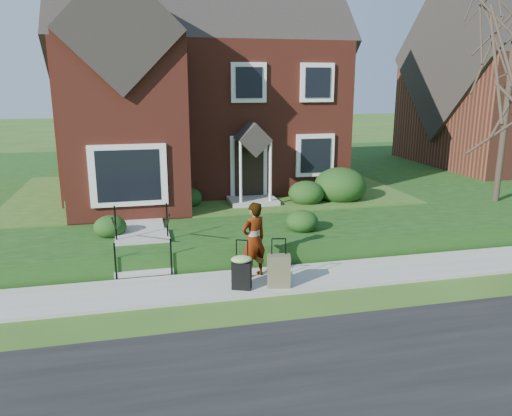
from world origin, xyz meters
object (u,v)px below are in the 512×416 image
object	(u,v)px
woman	(254,240)
suitcase_olive	(279,271)
front_steps	(143,248)
suitcase_black	(242,270)

from	to	relation	value
woman	suitcase_olive	distance (m)	1.02
front_steps	suitcase_black	world-z (taller)	front_steps
suitcase_black	suitcase_olive	size ratio (longest dim) A/B	1.01
woman	suitcase_black	bearing A→B (deg)	35.06
suitcase_black	front_steps	bearing A→B (deg)	155.40
woman	suitcase_olive	bearing A→B (deg)	95.22
woman	suitcase_olive	xyz separation A→B (m)	(0.41, -0.76, -0.53)
front_steps	woman	size ratio (longest dim) A/B	1.11
front_steps	woman	world-z (taller)	woman
woman	suitcase_black	world-z (taller)	woman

